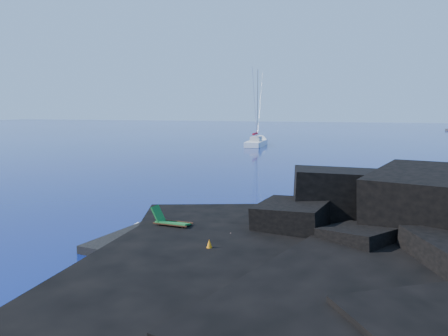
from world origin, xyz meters
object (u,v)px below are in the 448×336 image
object	(u,v)px
sailboat	(256,146)
marker_cone	(209,247)
deck_chair	(173,218)
sunbather	(220,235)

from	to	relation	value
sailboat	marker_cone	world-z (taller)	sailboat
deck_chair	sunbather	bearing A→B (deg)	-8.50
sailboat	sunbather	world-z (taller)	sailboat
marker_cone	deck_chair	bearing A→B (deg)	138.63
sunbather	marker_cone	distance (m)	2.10
marker_cone	sunbather	bearing A→B (deg)	99.44
sailboat	sunbather	xyz separation A→B (m)	(13.43, -52.43, 0.52)
deck_chair	marker_cone	bearing A→B (deg)	-39.91
sunbather	marker_cone	world-z (taller)	marker_cone
deck_chair	sunbather	distance (m)	2.58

